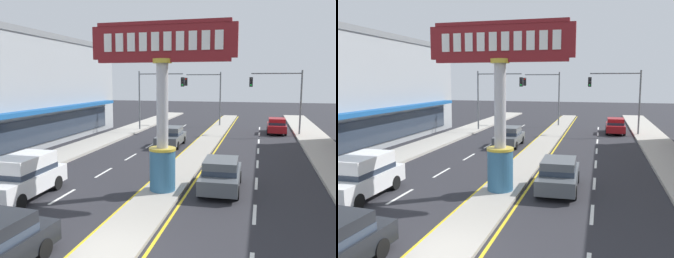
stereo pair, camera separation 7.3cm
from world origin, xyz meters
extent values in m
cube|color=#A39E93|center=(0.00, 18.00, 0.07)|extent=(1.90, 52.00, 0.14)
cube|color=#ADA89E|center=(-8.98, 16.00, 0.09)|extent=(2.86, 60.00, 0.18)
cube|color=#ADA89E|center=(8.98, 16.00, 0.09)|extent=(2.86, 60.00, 0.18)
cube|color=silver|center=(-4.25, 4.80, 0.00)|extent=(0.14, 2.20, 0.01)
cube|color=silver|center=(-4.25, 9.20, 0.00)|extent=(0.14, 2.20, 0.01)
cube|color=silver|center=(-4.25, 13.60, 0.00)|extent=(0.14, 2.20, 0.01)
cube|color=silver|center=(-4.25, 18.00, 0.00)|extent=(0.14, 2.20, 0.01)
cube|color=silver|center=(-4.25, 22.40, 0.00)|extent=(0.14, 2.20, 0.01)
cube|color=silver|center=(-4.25, 26.80, 0.00)|extent=(0.14, 2.20, 0.01)
cube|color=silver|center=(-4.25, 31.20, 0.00)|extent=(0.14, 2.20, 0.01)
cube|color=silver|center=(4.25, 4.80, 0.00)|extent=(0.14, 2.20, 0.01)
cube|color=silver|center=(4.25, 9.20, 0.00)|extent=(0.14, 2.20, 0.01)
cube|color=silver|center=(4.25, 13.60, 0.00)|extent=(0.14, 2.20, 0.01)
cube|color=silver|center=(4.25, 18.00, 0.00)|extent=(0.14, 2.20, 0.01)
cube|color=silver|center=(4.25, 22.40, 0.00)|extent=(0.14, 2.20, 0.01)
cube|color=silver|center=(4.25, 26.80, 0.00)|extent=(0.14, 2.20, 0.01)
cube|color=silver|center=(4.25, 31.20, 0.00)|extent=(0.14, 2.20, 0.01)
cube|color=yellow|center=(-1.13, 18.00, 0.00)|extent=(0.12, 52.00, 0.01)
cube|color=yellow|center=(1.13, 18.00, 0.00)|extent=(0.12, 52.00, 0.01)
cylinder|color=#33668C|center=(0.00, 6.50, 1.09)|extent=(1.20, 1.20, 1.89)
cylinder|color=gold|center=(0.00, 6.50, 2.09)|extent=(1.26, 1.26, 0.12)
cylinder|color=#B7B7BC|center=(0.00, 6.50, 4.12)|extent=(0.54, 0.54, 4.17)
cylinder|color=gold|center=(0.00, 6.50, 6.10)|extent=(0.87, 0.87, 0.20)
cube|color=maroon|center=(0.00, 6.50, 6.94)|extent=(6.65, 0.24, 1.48)
cube|color=maroon|center=(0.00, 6.50, 7.76)|extent=(6.12, 0.29, 0.16)
cube|color=maroon|center=(0.00, 6.50, 6.12)|extent=(6.12, 0.29, 0.16)
cube|color=white|center=(-2.54, 6.35, 6.94)|extent=(0.36, 0.06, 0.82)
cube|color=white|center=(-1.98, 6.35, 6.94)|extent=(0.36, 0.06, 0.82)
cube|color=white|center=(-1.41, 6.35, 6.94)|extent=(0.36, 0.06, 0.82)
cube|color=white|center=(-0.85, 6.35, 6.94)|extent=(0.36, 0.06, 0.82)
cube|color=white|center=(-0.28, 6.35, 6.94)|extent=(0.36, 0.06, 0.82)
cube|color=white|center=(0.28, 6.35, 6.94)|extent=(0.36, 0.06, 0.82)
cube|color=white|center=(0.85, 6.35, 6.94)|extent=(0.36, 0.06, 0.82)
cube|color=white|center=(1.41, 6.35, 6.94)|extent=(0.36, 0.06, 0.82)
cube|color=white|center=(1.98, 6.35, 6.94)|extent=(0.36, 0.06, 0.82)
cube|color=white|center=(2.54, 6.35, 6.94)|extent=(0.36, 0.06, 0.82)
cube|color=#999EA3|center=(-15.75, 15.27, 4.23)|extent=(8.06, 25.28, 8.47)
cube|color=#195193|center=(-11.27, 15.27, 3.01)|extent=(0.90, 21.49, 0.30)
cube|color=#283342|center=(-11.68, 15.27, 1.50)|extent=(0.08, 20.73, 2.00)
cylinder|color=slate|center=(-7.95, 26.15, 3.10)|extent=(0.16, 0.16, 6.20)
cylinder|color=slate|center=(-5.64, 26.15, 5.90)|extent=(4.62, 0.12, 0.12)
cube|color=black|center=(-3.33, 25.99, 5.09)|extent=(0.32, 0.24, 0.92)
sphere|color=black|center=(-3.33, 25.85, 5.39)|extent=(0.17, 0.17, 0.17)
sphere|color=black|center=(-3.33, 25.85, 5.09)|extent=(0.17, 0.17, 0.17)
sphere|color=#19D83F|center=(-3.33, 25.85, 4.79)|extent=(0.17, 0.17, 0.17)
cylinder|color=slate|center=(7.95, 26.55, 3.10)|extent=(0.16, 0.16, 6.20)
cylinder|color=slate|center=(5.64, 26.55, 5.90)|extent=(4.62, 0.12, 0.12)
cube|color=black|center=(3.33, 26.39, 5.09)|extent=(0.32, 0.24, 0.92)
sphere|color=black|center=(3.33, 26.25, 5.39)|extent=(0.17, 0.17, 0.17)
sphere|color=black|center=(3.33, 26.25, 5.09)|extent=(0.17, 0.17, 0.17)
sphere|color=#19D83F|center=(3.33, 26.25, 4.79)|extent=(0.17, 0.17, 0.17)
cylinder|color=slate|center=(-0.21, 31.85, 3.10)|extent=(0.16, 0.16, 6.20)
cylinder|color=slate|center=(-2.19, 31.85, 5.90)|extent=(3.96, 0.12, 0.12)
cube|color=black|center=(-4.17, 31.69, 5.09)|extent=(0.32, 0.24, 0.92)
sphere|color=red|center=(-4.17, 31.55, 5.39)|extent=(0.17, 0.17, 0.17)
sphere|color=black|center=(-4.17, 31.55, 5.09)|extent=(0.17, 0.17, 0.17)
sphere|color=black|center=(-4.17, 31.55, 4.79)|extent=(0.17, 0.17, 0.17)
cube|color=#4C5156|center=(2.60, 7.70, 0.60)|extent=(1.86, 4.34, 0.66)
cube|color=#4C5156|center=(2.60, 7.53, 1.23)|extent=(1.60, 2.18, 0.60)
cube|color=#283342|center=(2.60, 7.53, 1.05)|extent=(1.63, 2.21, 0.24)
cylinder|color=black|center=(1.76, 9.02, 0.31)|extent=(0.23, 0.62, 0.62)
cylinder|color=black|center=(3.38, 9.05, 0.31)|extent=(0.23, 0.62, 0.62)
cylinder|color=black|center=(1.82, 6.35, 0.31)|extent=(0.23, 0.62, 0.62)
cylinder|color=black|center=(3.44, 6.39, 0.31)|extent=(0.23, 0.62, 0.62)
cylinder|color=black|center=(-1.72, -0.45, 0.31)|extent=(0.25, 0.63, 0.62)
cube|color=white|center=(-5.90, 4.23, 0.70)|extent=(2.02, 4.65, 0.80)
cube|color=white|center=(-5.90, 4.41, 1.50)|extent=(1.74, 2.89, 0.80)
cube|color=#283342|center=(-5.90, 4.41, 1.22)|extent=(1.78, 2.92, 0.24)
cylinder|color=black|center=(-4.99, 2.83, 0.34)|extent=(0.24, 0.69, 0.68)
cylinder|color=black|center=(-5.06, 5.68, 0.34)|extent=(0.24, 0.69, 0.68)
cylinder|color=black|center=(-6.81, 5.63, 0.34)|extent=(0.24, 0.69, 0.68)
cube|color=maroon|center=(5.90, 27.76, 0.60)|extent=(1.79, 4.31, 0.66)
cube|color=maroon|center=(5.90, 27.59, 1.23)|extent=(1.56, 2.16, 0.60)
cube|color=#283342|center=(5.90, 27.59, 1.05)|extent=(1.60, 2.18, 0.24)
cylinder|color=black|center=(5.10, 29.10, 0.31)|extent=(0.22, 0.62, 0.62)
cylinder|color=black|center=(6.72, 29.09, 0.31)|extent=(0.22, 0.62, 0.62)
cylinder|color=black|center=(5.08, 26.44, 0.31)|extent=(0.22, 0.62, 0.62)
cylinder|color=black|center=(6.70, 26.42, 0.31)|extent=(0.22, 0.62, 0.62)
cube|color=#4C5156|center=(-2.60, 18.33, 0.60)|extent=(1.87, 4.34, 0.66)
cube|color=#4C5156|center=(-2.60, 18.51, 1.23)|extent=(1.60, 2.19, 0.60)
cube|color=#283342|center=(-2.60, 18.51, 1.05)|extent=(1.64, 2.21, 0.24)
cylinder|color=black|center=(-1.75, 17.02, 0.31)|extent=(0.24, 0.63, 0.62)
cylinder|color=black|center=(-3.37, 16.98, 0.31)|extent=(0.24, 0.63, 0.62)
cylinder|color=black|center=(-1.82, 19.69, 0.31)|extent=(0.24, 0.63, 0.62)
cylinder|color=black|center=(-3.44, 19.65, 0.31)|extent=(0.24, 0.63, 0.62)
camera|label=1|loc=(4.36, -9.16, 5.23)|focal=38.26mm
camera|label=2|loc=(4.43, -9.15, 5.23)|focal=38.26mm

